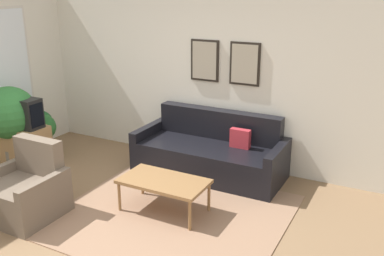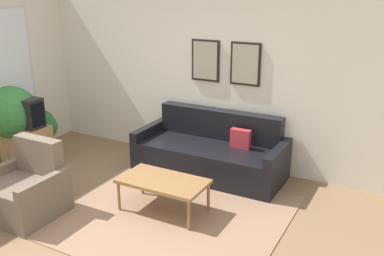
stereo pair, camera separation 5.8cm
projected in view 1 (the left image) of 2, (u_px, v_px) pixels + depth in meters
name	position (u px, v px, depth m)	size (l,w,h in m)	color
ground_plane	(81.00, 235.00, 4.67)	(16.00, 16.00, 0.00)	#846647
area_rug	(172.00, 215.00, 5.06)	(2.57, 2.36, 0.01)	#937056
wall_back	(192.00, 72.00, 6.42)	(8.00, 0.09, 2.70)	silver
couch	(211.00, 153.00, 6.12)	(2.12, 0.90, 0.87)	black
coffee_table	(164.00, 183.00, 5.04)	(1.03, 0.57, 0.41)	olive
tv_stand	(26.00, 146.00, 6.37)	(0.66, 0.45, 0.62)	#A87F51
tv	(22.00, 112.00, 6.20)	(0.62, 0.28, 0.44)	black
armchair	(26.00, 192.00, 5.00)	(0.83, 0.76, 0.87)	#6B5B4C
potted_plant_tall	(10.00, 115.00, 6.21)	(0.77, 0.77, 1.21)	slate
potted_plant_by_window	(40.00, 126.00, 6.77)	(0.43, 0.43, 0.72)	slate
potted_plant_small	(43.00, 130.00, 6.71)	(0.41, 0.41, 0.68)	#383D42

